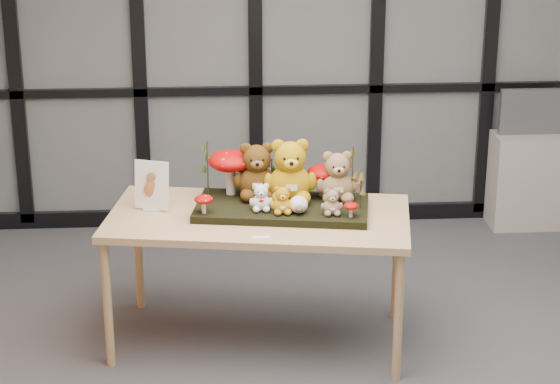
{
  "coord_description": "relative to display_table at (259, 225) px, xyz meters",
  "views": [
    {
      "loc": [
        -0.76,
        -4.87,
        2.85
      ],
      "look_at": [
        -0.4,
        0.48,
        0.95
      ],
      "focal_mm": 65.0,
      "sensor_mm": 36.0,
      "label": 1
    }
  ],
  "objects": [
    {
      "name": "floor",
      "position": [
        0.52,
        -0.52,
        -0.74
      ],
      "size": [
        5.0,
        5.0,
        0.0
      ],
      "primitive_type": "plane",
      "color": "#4D4D52",
      "rests_on": "ground"
    },
    {
      "name": "mushroom_back_right",
      "position": [
        0.39,
        0.17,
        0.21
      ],
      "size": [
        0.19,
        0.19,
        0.21
      ],
      "primitive_type": null,
      "color": "#9F0505",
      "rests_on": "diorama_tray"
    },
    {
      "name": "mushroom_back_left",
      "position": [
        -0.15,
        0.25,
        0.25
      ],
      "size": [
        0.26,
        0.26,
        0.29
      ],
      "primitive_type": null,
      "color": "#9F0505",
      "rests_on": "diorama_tray"
    },
    {
      "name": "bear_pooh_yellow",
      "position": [
        0.19,
        0.12,
        0.31
      ],
      "size": [
        0.35,
        0.33,
        0.41
      ],
      "primitive_type": null,
      "rotation": [
        0.0,
        0.0,
        -0.16
      ],
      "color": "#B08309",
      "rests_on": "diorama_tray"
    },
    {
      "name": "mushroom_front_left",
      "position": [
        -0.31,
        -0.06,
        0.17
      ],
      "size": [
        0.1,
        0.1,
        0.12
      ],
      "primitive_type": null,
      "color": "#9F0505",
      "rests_on": "diorama_tray"
    },
    {
      "name": "room_shell",
      "position": [
        0.52,
        -0.52,
        0.94
      ],
      "size": [
        5.0,
        5.0,
        5.0
      ],
      "color": "beige",
      "rests_on": "floor"
    },
    {
      "name": "display_table",
      "position": [
        0.0,
        0.0,
        0.0
      ],
      "size": [
        1.82,
        1.12,
        0.8
      ],
      "rotation": [
        0.0,
        0.0,
        -0.16
      ],
      "color": "tan",
      "rests_on": "floor"
    },
    {
      "name": "mushroom_front_right",
      "position": [
        0.5,
        -0.18,
        0.15
      ],
      "size": [
        0.08,
        0.08,
        0.09
      ],
      "primitive_type": null,
      "color": "#9F0505",
      "rests_on": "diorama_tray"
    },
    {
      "name": "bear_white_bow",
      "position": [
        0.01,
        -0.04,
        0.19
      ],
      "size": [
        0.15,
        0.14,
        0.17
      ],
      "primitive_type": null,
      "rotation": [
        0.0,
        0.0,
        -0.16
      ],
      "color": "white",
      "rests_on": "diorama_tray"
    },
    {
      "name": "bear_tan_back",
      "position": [
        0.46,
        0.1,
        0.27
      ],
      "size": [
        0.28,
        0.26,
        0.32
      ],
      "primitive_type": null,
      "rotation": [
        0.0,
        0.0,
        -0.16
      ],
      "color": "olive",
      "rests_on": "diorama_tray"
    },
    {
      "name": "sprig_green_centre",
      "position": [
        0.09,
        0.24,
        0.21
      ],
      "size": [
        0.05,
        0.05,
        0.21
      ],
      "primitive_type": null,
      "color": "black",
      "rests_on": "diorama_tray"
    },
    {
      "name": "label_card",
      "position": [
        -0.0,
        -0.35,
        0.07
      ],
      "size": [
        0.1,
        0.03,
        0.0
      ],
      "primitive_type": "cube",
      "color": "white",
      "rests_on": "display_table"
    },
    {
      "name": "sprig_green_far_left",
      "position": [
        -0.28,
        0.24,
        0.27
      ],
      "size": [
        0.05,
        0.05,
        0.33
      ],
      "primitive_type": null,
      "color": "black",
      "rests_on": "diorama_tray"
    },
    {
      "name": "bear_beige_small",
      "position": [
        0.4,
        -0.13,
        0.19
      ],
      "size": [
        0.14,
        0.13,
        0.17
      ],
      "primitive_type": null,
      "rotation": [
        0.0,
        0.0,
        -0.16
      ],
      "color": "#917456",
      "rests_on": "diorama_tray"
    },
    {
      "name": "monitor",
      "position": [
        2.12,
        1.77,
        0.16
      ],
      "size": [
        0.49,
        0.05,
        0.34
      ],
      "color": "#505358",
      "rests_on": "cabinet"
    },
    {
      "name": "sprig_dry_mid_right",
      "position": [
        0.58,
        -0.05,
        0.22
      ],
      "size": [
        0.05,
        0.05,
        0.23
      ],
      "primitive_type": null,
      "color": "brown",
      "rests_on": "diorama_tray"
    },
    {
      "name": "bear_small_yellow",
      "position": [
        0.13,
        -0.09,
        0.19
      ],
      "size": [
        0.15,
        0.14,
        0.17
      ],
      "primitive_type": null,
      "rotation": [
        0.0,
        0.0,
        -0.16
      ],
      "color": "#C58713",
      "rests_on": "diorama_tray"
    },
    {
      "name": "diorama_tray",
      "position": [
        0.14,
        0.04,
        0.09
      ],
      "size": [
        1.05,
        0.64,
        0.04
      ],
      "primitive_type": "cube",
      "rotation": [
        0.0,
        0.0,
        -0.16
      ],
      "color": "black",
      "rests_on": "display_table"
    },
    {
      "name": "cabinet",
      "position": [
        2.12,
        1.75,
        -0.37
      ],
      "size": [
        0.54,
        0.32,
        0.73
      ],
      "primitive_type": "cube",
      "color": "#A9A097",
      "rests_on": "floor"
    },
    {
      "name": "sprig_dry_far_right",
      "position": [
        0.55,
        0.08,
        0.27
      ],
      "size": [
        0.05,
        0.05,
        0.33
      ],
      "primitive_type": null,
      "color": "brown",
      "rests_on": "diorama_tray"
    },
    {
      "name": "sign_holder",
      "position": [
        -0.61,
        0.12,
        0.2
      ],
      "size": [
        0.21,
        0.1,
        0.29
      ],
      "rotation": [
        0.0,
        0.0,
        -0.33
      ],
      "color": "silver",
      "rests_on": "display_table"
    },
    {
      "name": "glass_partition",
      "position": [
        0.52,
        1.95,
        0.68
      ],
      "size": [
        4.9,
        0.06,
        2.78
      ],
      "color": "#2D383F",
      "rests_on": "floor"
    },
    {
      "name": "bear_brown_medium",
      "position": [
        -0.0,
        0.18,
        0.29
      ],
      "size": [
        0.31,
        0.29,
        0.36
      ],
      "primitive_type": null,
      "rotation": [
        0.0,
        0.0,
        -0.16
      ],
      "color": "#4A2D0D",
      "rests_on": "diorama_tray"
    },
    {
      "name": "plush_cream_hedgehog",
      "position": [
        0.22,
        -0.09,
        0.16
      ],
      "size": [
        0.09,
        0.09,
        0.11
      ],
      "primitive_type": null,
      "rotation": [
        0.0,
        0.0,
        -0.16
      ],
      "color": "white",
      "rests_on": "diorama_tray"
    },
    {
      "name": "sprig_green_mid_left",
      "position": [
        -0.08,
        0.26,
        0.22
      ],
      "size": [
        0.05,
        0.05,
        0.22
      ],
      "primitive_type": null,
      "color": "black",
      "rests_on": "diorama_tray"
    }
  ]
}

